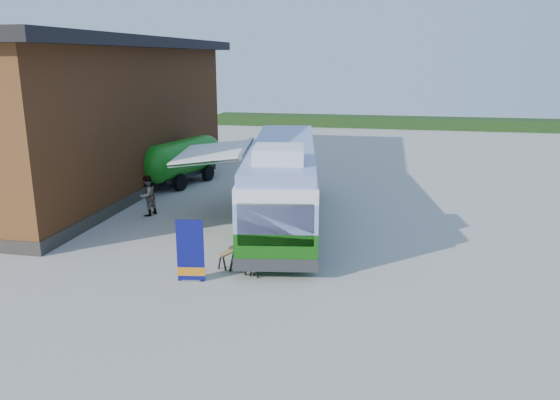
% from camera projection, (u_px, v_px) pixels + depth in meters
% --- Properties ---
extents(ground, '(100.00, 100.00, 0.00)m').
position_uv_depth(ground, '(224.00, 270.00, 17.32)').
color(ground, '#BCB7AD').
rests_on(ground, ground).
extents(barn, '(9.60, 21.20, 7.50)m').
position_uv_depth(barn, '(83.00, 117.00, 27.88)').
color(barn, brown).
rests_on(barn, ground).
extents(hedge, '(40.00, 3.00, 1.00)m').
position_uv_depth(hedge, '(422.00, 123.00, 51.71)').
color(hedge, '#264419').
rests_on(hedge, ground).
extents(bus, '(4.44, 12.46, 3.75)m').
position_uv_depth(bus, '(283.00, 180.00, 21.85)').
color(bus, '#1A6B11').
rests_on(bus, ground).
extents(awning, '(3.44, 4.85, 0.54)m').
position_uv_depth(awning, '(218.00, 156.00, 21.88)').
color(awning, white).
rests_on(awning, ground).
extents(banner, '(0.84, 0.27, 1.94)m').
position_uv_depth(banner, '(191.00, 256.00, 16.31)').
color(banner, '#0C0E5E').
rests_on(banner, ground).
extents(picnic_table, '(1.83, 1.73, 0.85)m').
position_uv_depth(picnic_table, '(247.00, 249.00, 17.39)').
color(picnic_table, tan).
rests_on(picnic_table, ground).
extents(person_a, '(0.72, 0.76, 1.75)m').
position_uv_depth(person_a, '(268.00, 196.00, 23.05)').
color(person_a, '#999999').
rests_on(person_a, ground).
extents(person_b, '(0.87, 0.99, 1.73)m').
position_uv_depth(person_b, '(147.00, 196.00, 23.13)').
color(person_b, '#999999').
rests_on(person_b, ground).
extents(slurry_tanker, '(2.97, 6.25, 2.37)m').
position_uv_depth(slurry_tanker, '(182.00, 159.00, 28.74)').
color(slurry_tanker, '#177F17').
rests_on(slurry_tanker, ground).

